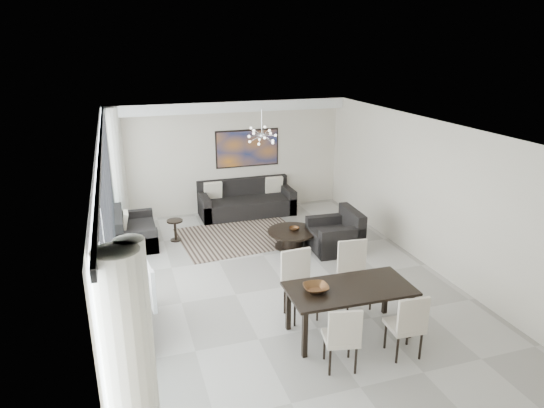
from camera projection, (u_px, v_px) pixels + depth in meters
name	position (u px, v px, depth m)	size (l,w,h in m)	color
room_shell	(312.00, 210.00, 8.59)	(6.00, 9.00, 2.90)	#A8A39B
window_wall	(116.00, 230.00, 7.61)	(0.37, 8.95, 2.90)	silver
soffit	(229.00, 106.00, 11.91)	(5.98, 0.40, 0.26)	white
painting	(247.00, 148.00, 12.57)	(1.68, 0.04, 0.98)	#B46319
chandelier	(262.00, 135.00, 10.51)	(0.66, 0.66, 0.71)	silver
rug	(241.00, 236.00, 11.20)	(2.72, 2.09, 0.01)	black
coffee_table	(292.00, 238.00, 10.58)	(1.09, 1.09, 0.38)	black
bowl_coffee	(294.00, 229.00, 10.53)	(0.22, 0.22, 0.07)	brown
sofa_main	(246.00, 203.00, 12.59)	(2.42, 0.99, 0.88)	black
loveseat	(134.00, 233.00, 10.75)	(0.85, 1.51, 0.75)	black
armchair	(336.00, 236.00, 10.43)	(1.03, 1.09, 0.88)	black
side_table	(175.00, 227.00, 10.88)	(0.36, 0.36, 0.49)	black
tv_console	(132.00, 317.00, 7.45)	(0.48, 1.71, 0.54)	black
television	(139.00, 278.00, 7.35)	(1.15, 0.15, 0.67)	gray
dining_table	(349.00, 292.00, 7.28)	(1.92, 0.99, 0.79)	black
dining_chair_sw	(343.00, 335.00, 6.47)	(0.53, 0.53, 0.98)	beige
dining_chair_se	(408.00, 322.00, 6.73)	(0.49, 0.49, 1.00)	beige
dining_chair_nw	(298.00, 279.00, 7.83)	(0.55, 0.55, 1.11)	beige
dining_chair_ne	(354.00, 268.00, 8.19)	(0.56, 0.56, 1.11)	beige
bowl_dining	(316.00, 288.00, 7.13)	(0.37, 0.37, 0.09)	brown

